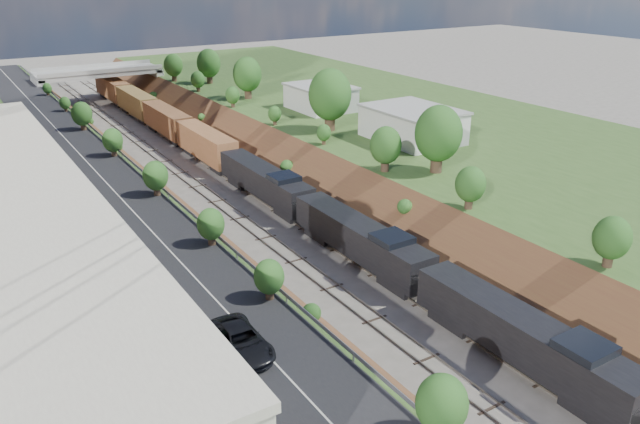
% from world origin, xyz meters
% --- Properties ---
extents(platform_right, '(44.00, 180.00, 5.00)m').
position_xyz_m(platform_right, '(33.00, 60.00, 2.50)').
color(platform_right, '#345221').
rests_on(platform_right, ground).
extents(embankment_left, '(10.00, 180.00, 10.00)m').
position_xyz_m(embankment_left, '(-11.00, 60.00, 0.00)').
color(embankment_left, brown).
rests_on(embankment_left, ground).
extents(embankment_right, '(10.00, 180.00, 10.00)m').
position_xyz_m(embankment_right, '(11.00, 60.00, 0.00)').
color(embankment_right, brown).
rests_on(embankment_right, ground).
extents(rail_left_track, '(1.58, 180.00, 0.18)m').
position_xyz_m(rail_left_track, '(-2.60, 60.00, 0.09)').
color(rail_left_track, gray).
rests_on(rail_left_track, ground).
extents(rail_right_track, '(1.58, 180.00, 0.18)m').
position_xyz_m(rail_right_track, '(2.60, 60.00, 0.09)').
color(rail_right_track, gray).
rests_on(rail_right_track, ground).
extents(road, '(8.00, 180.00, 0.10)m').
position_xyz_m(road, '(-15.50, 60.00, 5.05)').
color(road, black).
rests_on(road, platform_left).
extents(guardrail, '(0.10, 171.00, 0.70)m').
position_xyz_m(guardrail, '(-11.40, 59.80, 5.55)').
color(guardrail, '#99999E').
rests_on(guardrail, platform_left).
extents(overpass, '(24.50, 8.30, 7.40)m').
position_xyz_m(overpass, '(0.00, 122.00, 4.92)').
color(overpass, gray).
rests_on(overpass, ground).
extents(white_building_near, '(9.00, 12.00, 4.00)m').
position_xyz_m(white_building_near, '(23.50, 52.00, 7.00)').
color(white_building_near, silver).
rests_on(white_building_near, platform_right).
extents(white_building_far, '(8.00, 10.00, 3.60)m').
position_xyz_m(white_building_far, '(23.00, 74.00, 6.80)').
color(white_building_far, silver).
rests_on(white_building_far, platform_right).
extents(tree_right_large, '(5.25, 5.25, 7.61)m').
position_xyz_m(tree_right_large, '(17.00, 40.00, 9.38)').
color(tree_right_large, '#473323').
rests_on(tree_right_large, platform_right).
extents(tree_left_crest, '(2.45, 2.45, 3.55)m').
position_xyz_m(tree_left_crest, '(-11.80, 20.00, 7.04)').
color(tree_left_crest, '#473323').
rests_on(tree_left_crest, platform_left).
extents(freight_train, '(3.13, 125.94, 4.66)m').
position_xyz_m(freight_train, '(2.60, 70.32, 2.63)').
color(freight_train, black).
rests_on(freight_train, ground).
extents(suv, '(2.72, 5.70, 1.57)m').
position_xyz_m(suv, '(-16.67, 19.80, 5.88)').
color(suv, black).
rests_on(suv, road).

